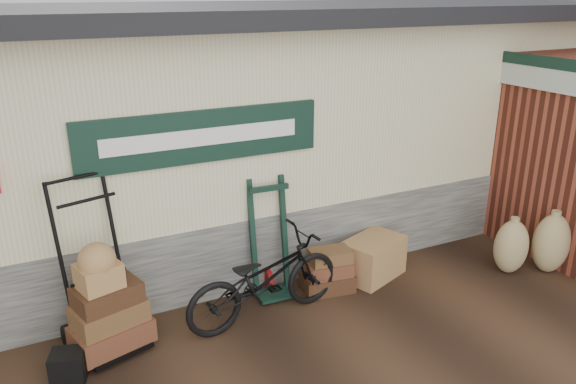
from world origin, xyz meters
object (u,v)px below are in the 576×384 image
object	(u,v)px
suitcase_stack	(328,270)
porter_trolley	(95,265)
bicycle	(264,274)
black_trunk	(69,367)
wicker_hamper	(373,258)
green_barrow	(270,238)

from	to	relation	value
suitcase_stack	porter_trolley	bearing A→B (deg)	178.07
porter_trolley	bicycle	xyz separation A→B (m)	(1.65, -0.31, -0.35)
suitcase_stack	black_trunk	world-z (taller)	suitcase_stack
wicker_hamper	bicycle	size ratio (longest dim) A/B	0.42
bicycle	black_trunk	bearing A→B (deg)	87.99
suitcase_stack	black_trunk	xyz separation A→B (m)	(-2.95, -0.38, -0.11)
black_trunk	bicycle	distance (m)	2.07
black_trunk	bicycle	bearing A→B (deg)	4.43
wicker_hamper	bicycle	xyz separation A→B (m)	(-1.60, -0.27, 0.28)
green_barrow	black_trunk	bearing A→B (deg)	-161.48
wicker_hamper	bicycle	world-z (taller)	bicycle
suitcase_stack	black_trunk	bearing A→B (deg)	-172.68
suitcase_stack	wicker_hamper	xyz separation A→B (m)	(0.68, 0.05, -0.01)
suitcase_stack	black_trunk	distance (m)	2.97
suitcase_stack	bicycle	size ratio (longest dim) A/B	0.33
porter_trolley	bicycle	distance (m)	1.71
porter_trolley	suitcase_stack	xyz separation A→B (m)	(2.56, -0.09, -0.62)
wicker_hamper	porter_trolley	bearing A→B (deg)	179.37
green_barrow	suitcase_stack	bearing A→B (deg)	-19.02
porter_trolley	black_trunk	xyz separation A→B (m)	(-0.39, -0.46, -0.74)
wicker_hamper	black_trunk	distance (m)	3.66
suitcase_stack	wicker_hamper	size ratio (longest dim) A/B	0.78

